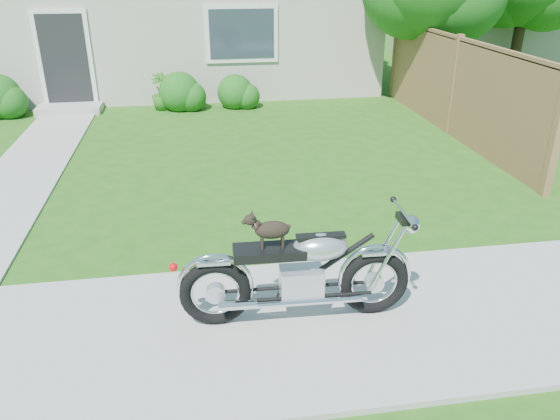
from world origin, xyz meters
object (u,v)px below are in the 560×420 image
object	(u,v)px
potted_plant_right	(161,92)
motorcycle_with_dog	(301,272)
fence	(454,86)
house	(138,1)

from	to	relation	value
potted_plant_right	motorcycle_with_dog	xyz separation A→B (m)	(1.58, -8.49, 0.13)
fence	potted_plant_right	distance (m)	6.39
potted_plant_right	motorcycle_with_dog	bearing A→B (deg)	-79.49
fence	motorcycle_with_dog	xyz separation A→B (m)	(-4.14, -5.69, -0.40)
house	potted_plant_right	xyz separation A→B (m)	(0.58, -3.44, -1.74)
fence	motorcycle_with_dog	distance (m)	7.05
house	motorcycle_with_dog	distance (m)	12.24
house	fence	xyz separation A→B (m)	(6.30, -6.24, -1.22)
potted_plant_right	motorcycle_with_dog	size ratio (longest dim) A/B	0.37
potted_plant_right	motorcycle_with_dog	distance (m)	8.64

